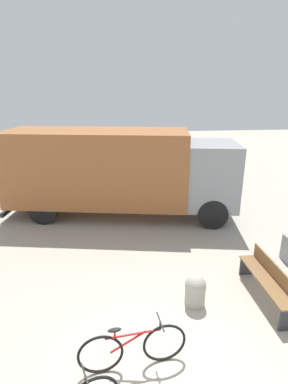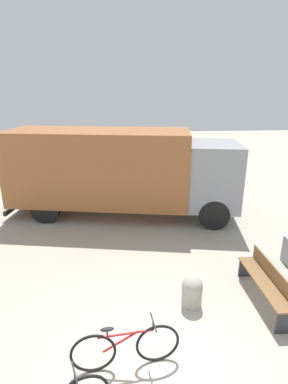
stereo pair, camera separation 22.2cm
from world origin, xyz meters
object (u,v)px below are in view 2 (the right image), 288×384
(park_bench, at_px, (267,281))
(delivery_truck, at_px, (120,169))
(bollard_near_bench, at_px, (192,291))
(bicycle_middle, at_px, (126,347))

(park_bench, bearing_deg, delivery_truck, 31.34)
(park_bench, xyz_separation_m, bollard_near_bench, (-1.63, 0.00, -0.14))
(park_bench, xyz_separation_m, bicycle_middle, (-3.06, -1.38, -0.10))
(delivery_truck, relative_size, park_bench, 4.27)
(bicycle_middle, bearing_deg, delivery_truck, 83.91)
(delivery_truck, distance_m, park_bench, 6.14)
(bollard_near_bench, bearing_deg, park_bench, -0.03)
(delivery_truck, xyz_separation_m, bollard_near_bench, (1.43, -5.18, -1.37))
(delivery_truck, height_order, bicycle_middle, delivery_truck)
(delivery_truck, bearing_deg, bollard_near_bench, -64.22)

